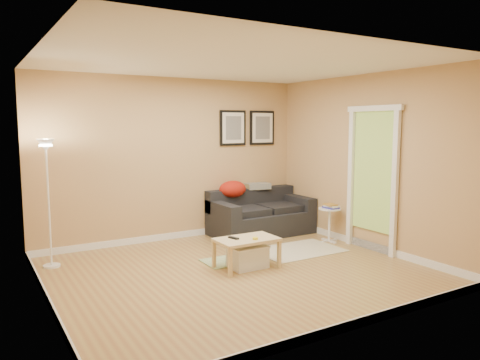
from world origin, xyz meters
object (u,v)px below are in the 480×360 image
(coffee_table, at_px, (247,253))
(storage_bin, at_px, (248,256))
(floor_lamp, at_px, (49,207))
(sofa, at_px, (261,212))
(side_table, at_px, (329,225))
(book_stack, at_px, (331,206))

(coffee_table, bearing_deg, storage_bin, 3.71)
(storage_bin, distance_m, floor_lamp, 2.66)
(sofa, relative_size, storage_bin, 3.51)
(side_table, relative_size, book_stack, 2.37)
(book_stack, bearing_deg, storage_bin, -147.40)
(storage_bin, height_order, book_stack, book_stack)
(coffee_table, xyz_separation_m, book_stack, (1.86, 0.47, 0.38))
(storage_bin, bearing_deg, floor_lamp, 148.32)
(book_stack, bearing_deg, side_table, 131.21)
(sofa, xyz_separation_m, side_table, (0.64, -0.99, -0.10))
(storage_bin, relative_size, book_stack, 2.12)
(book_stack, relative_size, floor_lamp, 0.14)
(side_table, bearing_deg, sofa, 122.79)
(coffee_table, relative_size, side_table, 1.47)
(sofa, bearing_deg, floor_lamp, -178.02)
(book_stack, bearing_deg, sofa, 141.15)
(coffee_table, bearing_deg, side_table, -7.10)
(side_table, distance_m, floor_lamp, 4.15)
(sofa, height_order, book_stack, sofa)
(book_stack, bearing_deg, coffee_table, -147.26)
(coffee_table, relative_size, book_stack, 3.48)
(sofa, relative_size, coffee_table, 2.14)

